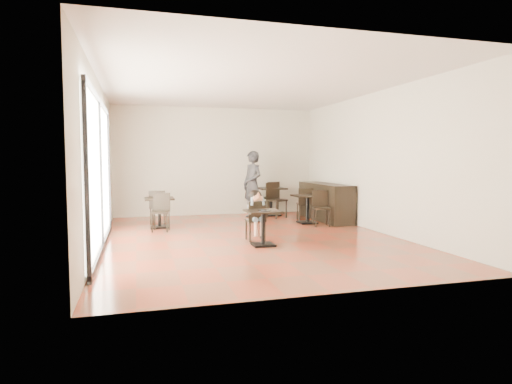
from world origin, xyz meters
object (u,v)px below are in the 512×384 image
object	(u,v)px
chair_left_a	(158,207)
adult_patron	(252,184)
chair_mid_b	(321,208)
chair_left_b	(161,212)
child_chair	(255,221)
chair_mid_a	(305,204)
cafe_table_mid	(307,209)
child_table	(263,228)
chair_back_b	(277,200)
child	(255,215)
cafe_table_left	(159,213)
chair_back_a	(269,198)
cafe_table_back	(271,201)

from	to	relation	value
chair_left_a	adult_patron	bearing A→B (deg)	-155.14
chair_mid_b	chair_left_b	xyz separation A→B (m)	(-3.90, 0.27, -0.00)
child_chair	chair_mid_b	size ratio (longest dim) A/B	0.93
chair_mid_a	chair_left_b	bearing A→B (deg)	23.88
child_chair	cafe_table_mid	xyz separation A→B (m)	(1.94, 1.95, -0.04)
cafe_table_mid	chair_left_b	bearing A→B (deg)	-175.67
child_table	chair_back_b	world-z (taller)	chair_back_b
child_table	child_chair	world-z (taller)	child_chair
chair_mid_a	chair_back_b	size ratio (longest dim) A/B	0.89
cafe_table_mid	chair_left_a	xyz separation A→B (m)	(-3.75, 0.82, 0.07)
child	cafe_table_left	xyz separation A→B (m)	(-1.81, 2.22, -0.15)
cafe_table_left	chair_left_a	world-z (taller)	chair_left_a
child	chair_back_b	size ratio (longest dim) A/B	1.04
child_table	chair_back_a	xyz separation A→B (m)	(1.50, 4.42, 0.16)
chair_back_a	chair_back_b	xyz separation A→B (m)	(0.00, -0.73, 0.00)
child_table	cafe_table_back	world-z (taller)	cafe_table_back
cafe_table_back	chair_mid_b	distance (m)	2.36
cafe_table_left	chair_back_a	world-z (taller)	chair_back_a
chair_mid_b	chair_left_a	distance (m)	4.13
child_chair	chair_mid_b	bearing A→B (deg)	-146.19
cafe_table_mid	chair_back_a	distance (m)	1.97
chair_left_a	chair_back_b	xyz separation A→B (m)	(3.31, 0.37, 0.06)
chair_left_b	chair_back_a	xyz separation A→B (m)	(3.31, 2.20, 0.06)
cafe_table_left	chair_mid_a	xyz separation A→B (m)	(3.90, 0.28, 0.08)
chair_left_b	chair_back_b	size ratio (longest dim) A/B	0.88
chair_mid_b	child_chair	bearing A→B (deg)	-134.39
chair_mid_a	chair_left_a	distance (m)	3.91
chair_mid_b	chair_left_a	size ratio (longest dim) A/B	1.01
child_chair	chair_back_a	world-z (taller)	chair_back_a
cafe_table_left	adult_patron	bearing A→B (deg)	23.70
chair_back_a	chair_mid_b	bearing A→B (deg)	80.40
adult_patron	chair_left_a	size ratio (longest dim) A/B	2.16
child_chair	chair_mid_b	xyz separation A→B (m)	(2.09, 1.40, 0.03)
chair_mid_a	chair_mid_b	bearing A→B (deg)	101.80
child	chair_back_b	xyz separation A→B (m)	(1.50, 3.13, -0.02)
child	child_table	bearing A→B (deg)	-90.00
child	chair_mid_b	bearing A→B (deg)	33.81
child_table	chair_mid_a	bearing A→B (deg)	55.56
child_table	chair_back_a	size ratio (longest dim) A/B	0.69
cafe_table_back	chair_mid_a	world-z (taller)	chair_mid_a
chair_back_a	chair_left_a	bearing A→B (deg)	-4.68
child	cafe_table_back	size ratio (longest dim) A/B	1.25
cafe_table_left	chair_left_a	bearing A→B (deg)	90.00
cafe_table_back	chair_back_a	distance (m)	0.20
child_chair	chair_mid_b	distance (m)	2.52
chair_mid_a	chair_back_a	size ratio (longest dim) A/B	0.89
cafe_table_left	child_table	bearing A→B (deg)	-56.85
chair_back_a	chair_back_b	distance (m)	0.73
child_chair	cafe_table_left	bearing A→B (deg)	-50.81
child_table	chair_back_a	bearing A→B (deg)	71.25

